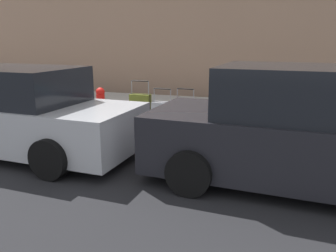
% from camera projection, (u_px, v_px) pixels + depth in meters
% --- Properties ---
extents(ground_plane, '(40.00, 40.00, 0.00)m').
position_uv_depth(ground_plane, '(70.00, 132.00, 7.87)').
color(ground_plane, black).
extents(sidewalk_curb, '(18.00, 5.00, 0.14)m').
position_uv_depth(sidewalk_curb, '(118.00, 109.00, 10.16)').
color(sidewalk_curb, '#9E9B93').
rests_on(sidewalk_curb, ground_plane).
extents(suitcase_teal_0, '(0.37, 0.28, 0.78)m').
position_uv_depth(suitcase_teal_0, '(252.00, 116.00, 7.21)').
color(suitcase_teal_0, '#0F606B').
rests_on(suitcase_teal_0, sidewalk_curb).
extents(suitcase_navy_1, '(0.37, 0.28, 0.74)m').
position_uv_depth(suitcase_navy_1, '(231.00, 120.00, 7.29)').
color(suitcase_navy_1, navy).
rests_on(suitcase_navy_1, sidewalk_curb).
extents(suitcase_black_2, '(0.48, 0.24, 0.69)m').
position_uv_depth(suitcase_black_2, '(208.00, 116.00, 7.43)').
color(suitcase_black_2, black).
rests_on(suitcase_black_2, sidewalk_curb).
extents(suitcase_maroon_3, '(0.46, 0.23, 0.89)m').
position_uv_depth(suitcase_maroon_3, '(185.00, 114.00, 7.64)').
color(suitcase_maroon_3, maroon).
rests_on(suitcase_maroon_3, sidewalk_curb).
extents(suitcase_silver_4, '(0.48, 0.26, 0.87)m').
position_uv_depth(suitcase_silver_4, '(162.00, 114.00, 7.80)').
color(suitcase_silver_4, '#9EA0A8').
rests_on(suitcase_silver_4, sidewalk_curb).
extents(suitcase_olive_5, '(0.49, 0.21, 1.03)m').
position_uv_depth(suitcase_olive_5, '(140.00, 109.00, 7.98)').
color(suitcase_olive_5, '#59601E').
rests_on(suitcase_olive_5, sidewalk_curb).
extents(fire_hydrant, '(0.39, 0.21, 0.82)m').
position_uv_depth(fire_hydrant, '(101.00, 104.00, 8.19)').
color(fire_hydrant, red).
rests_on(fire_hydrant, sidewalk_curb).
extents(bollard_post, '(0.15, 0.15, 0.92)m').
position_uv_depth(bollard_post, '(71.00, 102.00, 8.26)').
color(bollard_post, '#333338').
rests_on(bollard_post, sidewalk_curb).
extents(parked_car_charcoal_0, '(4.40, 2.22, 1.72)m').
position_uv_depth(parked_car_charcoal_0, '(299.00, 132.00, 4.83)').
color(parked_car_charcoal_0, black).
rests_on(parked_car_charcoal_0, ground_plane).
extents(parked_car_silver_1, '(4.81, 2.13, 1.59)m').
position_uv_depth(parked_car_silver_1, '(15.00, 113.00, 6.32)').
color(parked_car_silver_1, '#B2B5BA').
rests_on(parked_car_silver_1, ground_plane).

